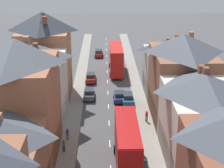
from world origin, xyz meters
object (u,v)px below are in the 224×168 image
double_decker_bus_mid_street (116,59)px  car_parked_right_b (114,52)px  double_decker_bus_lead (127,145)px  car_far_grey (99,53)px  car_parked_left_a (89,94)px  car_mid_white (119,96)px  pedestrian_mid_right (64,145)px  car_near_silver (128,98)px  pedestrian_far_right (147,116)px  car_parked_left_b (91,77)px  pedestrian_far_left (67,133)px  car_mid_black (123,124)px

double_decker_bus_mid_street → car_parked_right_b: 13.28m
car_parked_right_b → double_decker_bus_lead: bearing=-90.0°
double_decker_bus_lead → car_far_grey: size_ratio=2.46×
car_parked_right_b → car_parked_left_a: bearing=-100.2°
double_decker_bus_lead → car_mid_white: 19.93m
car_parked_right_b → car_far_grey: bearing=-165.2°
car_parked_left_a → car_far_grey: bearing=87.2°
car_mid_white → pedestrian_mid_right: size_ratio=2.39×
pedestrian_mid_right → car_mid_white: bearing=65.8°
double_decker_bus_lead → car_near_silver: double_decker_bus_lead is taller
double_decker_bus_mid_street → pedestrian_far_right: size_ratio=6.71×
car_far_grey → car_parked_left_b: bearing=-94.2°
car_far_grey → car_mid_white: bearing=-82.5°
car_parked_left_b → double_decker_bus_lead: bearing=-80.6°
car_far_grey → pedestrian_far_right: (7.09, -35.53, 0.22)m
car_parked_left_a → pedestrian_far_right: size_ratio=2.55×
car_mid_white → pedestrian_far_left: size_ratio=2.39×
car_mid_white → pedestrian_far_right: size_ratio=2.39×
car_near_silver → car_parked_left_a: 6.55m
car_mid_black → car_mid_white: 10.42m
double_decker_bus_lead → pedestrian_mid_right: 8.32m
car_mid_white → pedestrian_far_left: 15.05m
car_parked_left_a → pedestrian_mid_right: size_ratio=2.55×
car_parked_left_b → pedestrian_far_right: 19.67m
car_far_grey → pedestrian_far_left: size_ratio=2.72×
car_parked_right_b → car_near_silver: bearing=-87.5°
pedestrian_far_right → car_parked_left_b: bearing=115.3°
car_parked_right_b → pedestrian_mid_right: (-7.34, -44.73, 0.22)m
car_far_grey → pedestrian_far_left: pedestrian_far_left is taller
car_parked_right_b → pedestrian_far_left: 42.26m
car_far_grey → pedestrian_far_right: pedestrian_far_right is taller
double_decker_bus_mid_street → car_mid_black: 25.78m
car_near_silver → pedestrian_far_right: (2.19, -7.18, 0.19)m
double_decker_bus_mid_street → double_decker_bus_lead: bearing=-90.0°
car_mid_black → car_mid_white: car_mid_black is taller
car_mid_white → car_parked_right_b: 28.42m
double_decker_bus_lead → pedestrian_far_left: (-7.15, 6.59, -1.78)m
car_mid_black → pedestrian_mid_right: size_ratio=2.46×
pedestrian_far_right → pedestrian_far_left: bearing=-154.1°
double_decker_bus_lead → car_mid_black: 9.61m
car_near_silver → car_parked_right_b: car_near_silver is taller
pedestrian_mid_right → double_decker_bus_mid_street: bearing=76.9°
car_far_grey → car_parked_right_b: car_far_grey is taller
pedestrian_far_left → double_decker_bus_mid_street: bearing=75.9°
car_mid_black → double_decker_bus_lead: bearing=-90.1°
car_mid_black → car_far_grey: (-3.60, 37.89, -0.04)m
pedestrian_far_right → car_far_grey: bearing=101.3°
car_parked_left_b → car_far_grey: (1.30, 17.73, -0.02)m
car_parked_left_a → car_mid_white: car_parked_left_a is taller
car_near_silver → pedestrian_far_left: bearing=-124.4°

